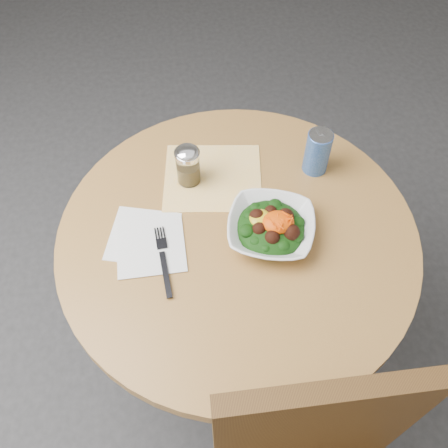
# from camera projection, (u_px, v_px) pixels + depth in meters

# --- Properties ---
(ground) EXTENTS (6.00, 6.00, 0.00)m
(ground) POSITION_uv_depth(u_px,v_px,m) (233.00, 347.00, 1.85)
(ground) COLOR #2B2B2D
(ground) RESTS_ON ground
(table) EXTENTS (0.90, 0.90, 0.75)m
(table) POSITION_uv_depth(u_px,v_px,m) (236.00, 272.00, 1.40)
(table) COLOR black
(table) RESTS_ON ground
(cloth_napkin) EXTENTS (0.28, 0.27, 0.00)m
(cloth_napkin) POSITION_uv_depth(u_px,v_px,m) (213.00, 177.00, 1.34)
(cloth_napkin) COLOR #FFA50D
(cloth_napkin) RESTS_ON table
(paper_napkins) EXTENTS (0.20, 0.22, 0.00)m
(paper_napkins) POSITION_uv_depth(u_px,v_px,m) (147.00, 241.00, 1.22)
(paper_napkins) COLOR white
(paper_napkins) RESTS_ON table
(salad_bowl) EXTENTS (0.26, 0.26, 0.08)m
(salad_bowl) POSITION_uv_depth(u_px,v_px,m) (271.00, 227.00, 1.21)
(salad_bowl) COLOR white
(salad_bowl) RESTS_ON table
(fork) EXTENTS (0.04, 0.20, 0.00)m
(fork) POSITION_uv_depth(u_px,v_px,m) (163.00, 259.00, 1.19)
(fork) COLOR black
(fork) RESTS_ON table
(spice_shaker) EXTENTS (0.07, 0.07, 0.12)m
(spice_shaker) POSITION_uv_depth(u_px,v_px,m) (188.00, 165.00, 1.29)
(spice_shaker) COLOR silver
(spice_shaker) RESTS_ON table
(beverage_can) EXTENTS (0.07, 0.07, 0.13)m
(beverage_can) POSITION_uv_depth(u_px,v_px,m) (317.00, 152.00, 1.31)
(beverage_can) COLOR navy
(beverage_can) RESTS_ON table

